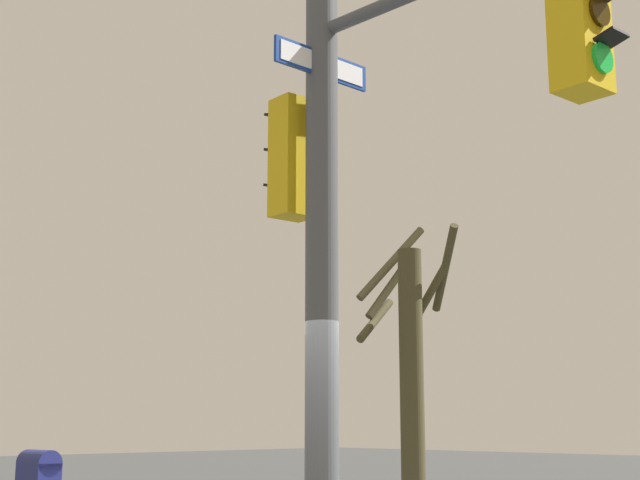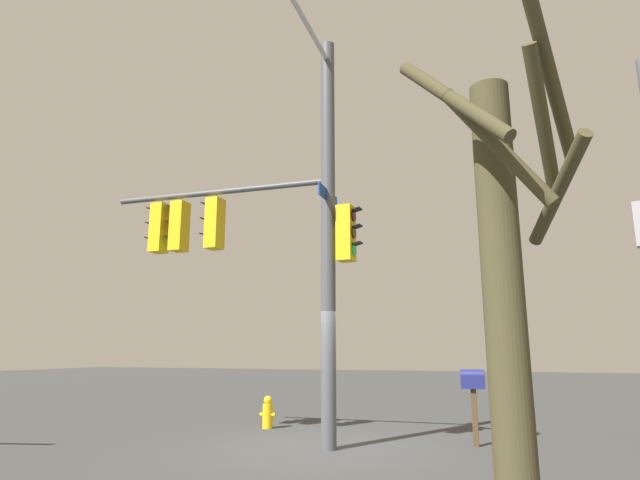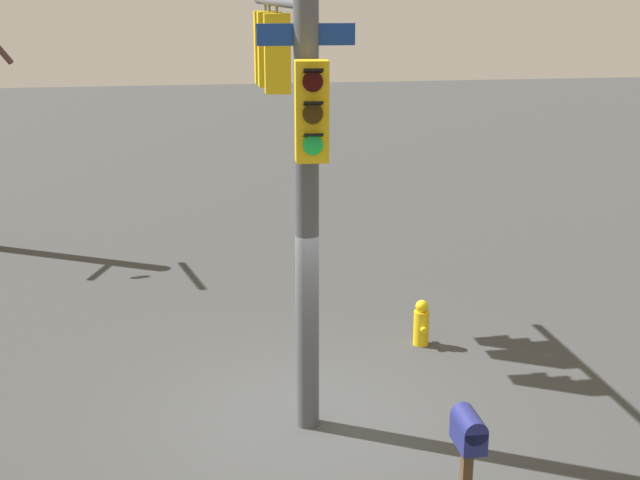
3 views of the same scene
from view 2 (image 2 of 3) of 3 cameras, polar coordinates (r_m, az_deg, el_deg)
name	(u,v)px [view 2 (image 2 of 3)]	position (r m, az deg, el deg)	size (l,w,h in m)	color
ground_plane	(320,449)	(10.34, 0.03, -21.76)	(80.00, 80.00, 0.00)	#383A3A
main_signal_pole_assembly	(277,216)	(10.67, -4.65, 2.66)	(5.66, 4.03, 8.19)	#4C4F54
fire_hydrant	(268,413)	(12.93, -5.71, -18.20)	(0.38, 0.24, 0.73)	yellow
mailbox	(473,385)	(10.86, 16.30, -14.94)	(0.44, 0.24, 1.41)	#4C3823
bare_tree_across_street	(507,279)	(4.78, 19.70, -4.00)	(1.61, 1.59, 4.67)	#464027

